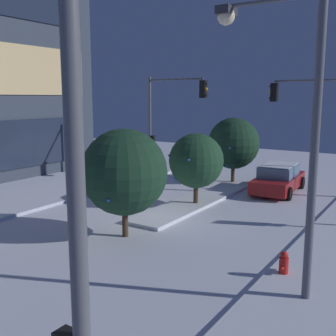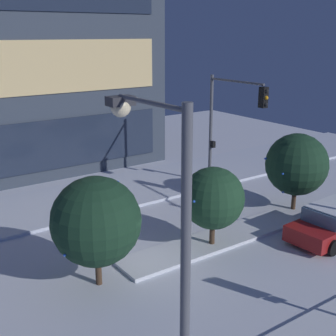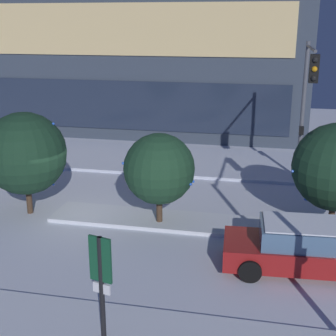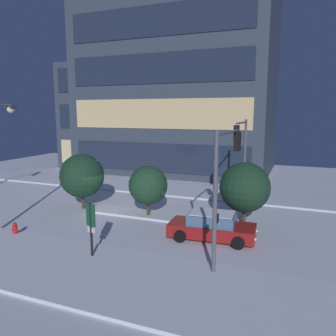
{
  "view_description": "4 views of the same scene",
  "coord_description": "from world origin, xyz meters",
  "px_view_note": "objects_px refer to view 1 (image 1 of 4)",
  "views": [
    {
      "loc": [
        -12.36,
        -8.97,
        4.96
      ],
      "look_at": [
        1.84,
        0.26,
        2.03
      ],
      "focal_mm": 43.58,
      "sensor_mm": 36.0,
      "label": 1
    },
    {
      "loc": [
        -7.44,
        -12.84,
        8.45
      ],
      "look_at": [
        3.0,
        2.02,
        3.0
      ],
      "focal_mm": 48.43,
      "sensor_mm": 36.0,
      "label": 2
    },
    {
      "loc": [
        7.35,
        -15.55,
        7.07
      ],
      "look_at": [
        3.9,
        0.81,
        1.91
      ],
      "focal_mm": 51.03,
      "sensor_mm": 36.0,
      "label": 3
    },
    {
      "loc": [
        12.77,
        -19.24,
        6.76
      ],
      "look_at": [
        4.22,
        2.3,
        2.91
      ],
      "focal_mm": 36.02,
      "sensor_mm": 36.0,
      "label": 4
    }
  ],
  "objects_px": {
    "street_lamp_arched": "(286,105)",
    "fire_hydrant": "(284,265)",
    "traffic_light_corner_far_right": "(170,109)",
    "traffic_light_corner_near_right": "(325,113)",
    "decorated_tree_left_of_median": "(196,161)",
    "decorated_tree_right_of_median": "(234,143)",
    "decorated_tree_median": "(124,172)",
    "car_near": "(278,179)"
  },
  "relations": [
    {
      "from": "street_lamp_arched",
      "to": "decorated_tree_right_of_median",
      "type": "bearing_deg",
      "value": -62.01
    },
    {
      "from": "traffic_light_corner_near_right",
      "to": "street_lamp_arched",
      "type": "xyz_separation_m",
      "value": [
        -12.41,
        -1.75,
        0.6
      ]
    },
    {
      "from": "car_near",
      "to": "traffic_light_corner_far_right",
      "type": "xyz_separation_m",
      "value": [
        0.29,
        7.0,
        3.55
      ]
    },
    {
      "from": "decorated_tree_median",
      "to": "decorated_tree_left_of_median",
      "type": "relative_size",
      "value": 1.16
    },
    {
      "from": "car_near",
      "to": "traffic_light_corner_far_right",
      "type": "relative_size",
      "value": 0.76
    },
    {
      "from": "car_near",
      "to": "decorated_tree_left_of_median",
      "type": "bearing_deg",
      "value": 150.8
    },
    {
      "from": "fire_hydrant",
      "to": "decorated_tree_right_of_median",
      "type": "bearing_deg",
      "value": 30.19
    },
    {
      "from": "decorated_tree_median",
      "to": "street_lamp_arched",
      "type": "bearing_deg",
      "value": -103.02
    },
    {
      "from": "decorated_tree_right_of_median",
      "to": "traffic_light_corner_far_right",
      "type": "bearing_deg",
      "value": 103.08
    },
    {
      "from": "car_near",
      "to": "decorated_tree_median",
      "type": "xyz_separation_m",
      "value": [
        -9.94,
        2.37,
        1.66
      ]
    },
    {
      "from": "car_near",
      "to": "decorated_tree_left_of_median",
      "type": "height_order",
      "value": "decorated_tree_left_of_median"
    },
    {
      "from": "street_lamp_arched",
      "to": "decorated_tree_median",
      "type": "xyz_separation_m",
      "value": [
        1.4,
        6.05,
        -2.41
      ]
    },
    {
      "from": "traffic_light_corner_near_right",
      "to": "decorated_tree_left_of_median",
      "type": "height_order",
      "value": "traffic_light_corner_near_right"
    },
    {
      "from": "traffic_light_corner_far_right",
      "to": "fire_hydrant",
      "type": "bearing_deg",
      "value": -45.07
    },
    {
      "from": "traffic_light_corner_near_right",
      "to": "fire_hydrant",
      "type": "relative_size",
      "value": 7.83
    },
    {
      "from": "fire_hydrant",
      "to": "decorated_tree_right_of_median",
      "type": "height_order",
      "value": "decorated_tree_right_of_median"
    },
    {
      "from": "fire_hydrant",
      "to": "decorated_tree_median",
      "type": "height_order",
      "value": "decorated_tree_median"
    },
    {
      "from": "traffic_light_corner_far_right",
      "to": "fire_hydrant",
      "type": "xyz_separation_m",
      "value": [
        -10.53,
        -10.5,
        -3.89
      ]
    },
    {
      "from": "traffic_light_corner_far_right",
      "to": "decorated_tree_left_of_median",
      "type": "bearing_deg",
      "value": -47.53
    },
    {
      "from": "traffic_light_corner_near_right",
      "to": "fire_hydrant",
      "type": "xyz_separation_m",
      "value": [
        -11.3,
        -1.57,
        -3.81
      ]
    },
    {
      "from": "traffic_light_corner_far_right",
      "to": "decorated_tree_median",
      "type": "xyz_separation_m",
      "value": [
        -10.24,
        -4.63,
        -1.89
      ]
    },
    {
      "from": "car_near",
      "to": "decorated_tree_right_of_median",
      "type": "distance_m",
      "value": 3.72
    },
    {
      "from": "traffic_light_corner_near_right",
      "to": "fire_hydrant",
      "type": "height_order",
      "value": "traffic_light_corner_near_right"
    },
    {
      "from": "street_lamp_arched",
      "to": "decorated_tree_median",
      "type": "height_order",
      "value": "street_lamp_arched"
    },
    {
      "from": "street_lamp_arched",
      "to": "decorated_tree_right_of_median",
      "type": "xyz_separation_m",
      "value": [
        12.53,
        6.83,
        -2.48
      ]
    },
    {
      "from": "car_near",
      "to": "street_lamp_arched",
      "type": "xyz_separation_m",
      "value": [
        -11.34,
        -3.69,
        4.07
      ]
    },
    {
      "from": "street_lamp_arched",
      "to": "fire_hydrant",
      "type": "xyz_separation_m",
      "value": [
        1.11,
        0.18,
        -4.41
      ]
    },
    {
      "from": "car_near",
      "to": "decorated_tree_left_of_median",
      "type": "xyz_separation_m",
      "value": [
        -4.83,
        2.31,
        1.4
      ]
    },
    {
      "from": "street_lamp_arched",
      "to": "decorated_tree_left_of_median",
      "type": "distance_m",
      "value": 9.25
    },
    {
      "from": "traffic_light_corner_far_right",
      "to": "decorated_tree_right_of_median",
      "type": "relative_size",
      "value": 1.63
    },
    {
      "from": "decorated_tree_median",
      "to": "decorated_tree_right_of_median",
      "type": "bearing_deg",
      "value": 3.98
    },
    {
      "from": "street_lamp_arched",
      "to": "fire_hydrant",
      "type": "height_order",
      "value": "street_lamp_arched"
    },
    {
      "from": "street_lamp_arched",
      "to": "decorated_tree_median",
      "type": "distance_m",
      "value": 6.66
    },
    {
      "from": "traffic_light_corner_near_right",
      "to": "traffic_light_corner_far_right",
      "type": "relative_size",
      "value": 0.97
    },
    {
      "from": "traffic_light_corner_far_right",
      "to": "decorated_tree_right_of_median",
      "type": "height_order",
      "value": "traffic_light_corner_far_right"
    },
    {
      "from": "traffic_light_corner_far_right",
      "to": "decorated_tree_median",
      "type": "bearing_deg",
      "value": -65.67
    },
    {
      "from": "traffic_light_corner_far_right",
      "to": "street_lamp_arched",
      "type": "distance_m",
      "value": 15.81
    },
    {
      "from": "decorated_tree_median",
      "to": "traffic_light_corner_far_right",
      "type": "bearing_deg",
      "value": 24.33
    },
    {
      "from": "car_near",
      "to": "fire_hydrant",
      "type": "relative_size",
      "value": 6.14
    },
    {
      "from": "fire_hydrant",
      "to": "decorated_tree_right_of_median",
      "type": "distance_m",
      "value": 13.36
    },
    {
      "from": "traffic_light_corner_far_right",
      "to": "decorated_tree_right_of_median",
      "type": "xyz_separation_m",
      "value": [
        0.9,
        -3.85,
        -1.96
      ]
    },
    {
      "from": "street_lamp_arched",
      "to": "fire_hydrant",
      "type": "relative_size",
      "value": 9.47
    }
  ]
}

